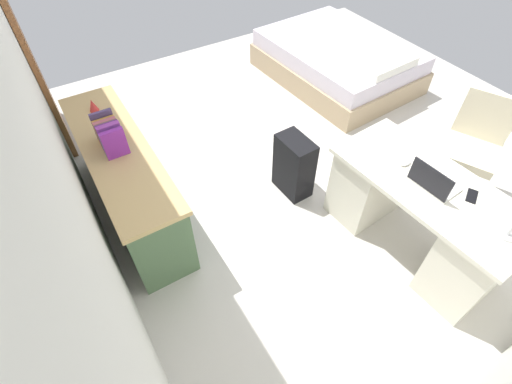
% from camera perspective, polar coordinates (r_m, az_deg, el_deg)
% --- Properties ---
extents(ground_plane, '(5.63, 5.63, 0.00)m').
position_cam_1_polar(ground_plane, '(3.99, 8.87, 5.17)').
color(ground_plane, beige).
extents(wall_back, '(4.63, 0.10, 2.76)m').
position_cam_1_polar(wall_back, '(2.52, -30.57, 10.06)').
color(wall_back, silver).
rests_on(wall_back, ground_plane).
extents(door_wooden, '(0.88, 0.05, 2.04)m').
position_cam_1_polar(door_wooden, '(4.25, -31.59, 18.32)').
color(door_wooden, brown).
rests_on(door_wooden, ground_plane).
extents(desk, '(1.48, 0.76, 0.72)m').
position_cam_1_polar(desk, '(3.19, 23.34, -3.18)').
color(desk, silver).
rests_on(desk, ground_plane).
extents(office_chair, '(0.61, 0.61, 0.94)m').
position_cam_1_polar(office_chair, '(3.88, 29.57, 5.37)').
color(office_chair, black).
rests_on(office_chair, ground_plane).
extents(credenza, '(1.80, 0.48, 0.74)m').
position_cam_1_polar(credenza, '(3.37, -18.96, 1.68)').
color(credenza, '#4C6B47').
rests_on(credenza, ground_plane).
extents(bed, '(1.98, 1.51, 0.58)m').
position_cam_1_polar(bed, '(5.19, 12.28, 18.82)').
color(bed, tan).
rests_on(bed, ground_plane).
extents(suitcase_black, '(0.37, 0.23, 0.59)m').
position_cam_1_polar(suitcase_black, '(3.44, 5.77, 3.94)').
color(suitcase_black, black).
rests_on(suitcase_black, ground_plane).
extents(laptop, '(0.32, 0.24, 0.21)m').
position_cam_1_polar(laptop, '(2.89, 25.23, 1.39)').
color(laptop, silver).
rests_on(laptop, desk).
extents(computer_mouse, '(0.07, 0.10, 0.03)m').
position_cam_1_polar(computer_mouse, '(3.02, 21.72, 4.19)').
color(computer_mouse, white).
rests_on(computer_mouse, desk).
extents(cell_phone_near_laptop, '(0.12, 0.15, 0.01)m').
position_cam_1_polar(cell_phone_near_laptop, '(2.99, 29.92, -0.53)').
color(cell_phone_near_laptop, black).
rests_on(cell_phone_near_laptop, desk).
extents(book_row, '(0.31, 0.17, 0.23)m').
position_cam_1_polar(book_row, '(3.09, -21.25, 8.04)').
color(book_row, purple).
rests_on(book_row, credenza).
extents(figurine_small, '(0.08, 0.08, 0.11)m').
position_cam_1_polar(figurine_small, '(3.57, -23.53, 11.97)').
color(figurine_small, red).
rests_on(figurine_small, credenza).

